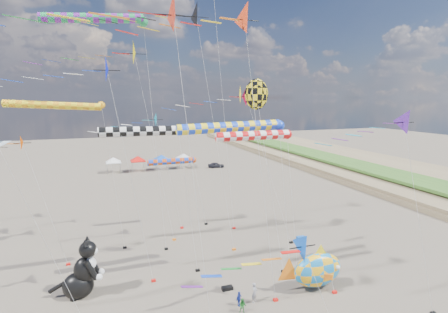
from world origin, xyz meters
The scene contains 26 objects.
delta_kite_0 centered at (-4.36, 21.13, 19.52)m, with size 11.40×2.62×21.09m.
delta_kite_1 centered at (1.29, -0.34, 7.32)m, with size 8.58×1.76×8.58m.
delta_kite_2 centered at (-8.72, 13.04, 17.32)m, with size 10.80×2.15×18.73m.
delta_kite_3 centered at (-15.39, 18.74, 11.18)m, with size 8.00×1.57×12.39m.
delta_kite_5 centered at (0.10, 16.56, 22.62)m, with size 12.69×2.65×24.21m.
delta_kite_6 centered at (5.23, 16.10, 15.43)m, with size 12.32×2.27×16.87m.
delta_kite_7 centered at (-3.93, 24.33, 12.75)m, with size 9.76×1.72×14.02m.
delta_kite_9 centered at (-6.47, 4.32, 19.68)m, with size 13.94×2.38×21.21m.
delta_kite_10 centered at (9.07, 1.59, 13.61)m, with size 10.07×1.81×14.90m.
delta_kite_11 centered at (0.25, 6.95, 20.20)m, with size 10.16×2.22×21.62m.
windsock_0 centered at (-4.91, 13.52, 12.82)m, with size 7.99×0.82×13.29m.
windsock_1 centered at (-7.87, 19.01, 22.31)m, with size 10.30×0.89×22.83m.
windsock_2 centered at (3.44, 9.98, 12.51)m, with size 7.77×0.78×12.97m.
windsock_3 centered at (-11.80, 20.78, 14.77)m, with size 9.98×0.72×15.20m.
windsock_4 centered at (2.01, 11.11, 13.17)m, with size 10.48×0.88×13.66m.
windsock_5 centered at (-0.35, 24.59, 8.18)m, with size 7.07×0.73×8.60m.
angelfish_kite centered at (4.38, 12.73, 15.69)m, with size 3.74×3.02×17.14m.
cat_inflatable centered at (-10.34, 12.83, 2.42)m, with size 3.58×1.79×4.84m, color black, non-canonical shape.
fish_inflatable centered at (7.70, 7.31, 1.72)m, with size 5.77×2.39×3.91m.
person_adult centered at (2.17, 7.38, 0.79)m, with size 0.57×0.38×1.57m, color gray.
child_green centered at (0.79, 6.43, 0.55)m, with size 0.53×0.42×1.10m, color #1F6E26.
child_blue centered at (0.87, 7.35, 0.57)m, with size 0.67×0.28×1.14m, color #1D33A2.
kite_bag_0 centered at (12.11, 16.74, 0.15)m, with size 0.90×0.44×0.30m, color blue.
kite_bag_1 centered at (0.78, 9.70, 0.15)m, with size 0.90×0.44×0.30m, color black.
tent_row centered at (1.50, 60.00, 3.15)m, with size 19.20×4.20×3.80m.
parked_car centered at (15.87, 58.00, 0.61)m, with size 1.44×3.58×1.22m, color #26262D.
Camera 1 is at (-8.33, -15.02, 15.53)m, focal length 28.00 mm.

